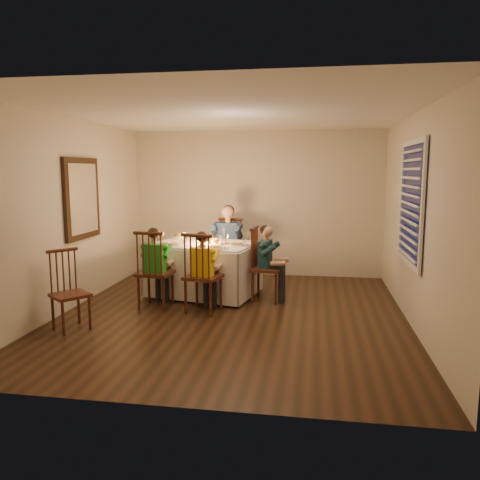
% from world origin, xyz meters
% --- Properties ---
extents(ground, '(5.00, 5.00, 0.00)m').
position_xyz_m(ground, '(0.00, 0.00, 0.00)').
color(ground, black).
rests_on(ground, ground).
extents(wall_left, '(0.02, 5.00, 2.60)m').
position_xyz_m(wall_left, '(-2.25, 0.00, 1.30)').
color(wall_left, beige).
rests_on(wall_left, ground).
extents(wall_right, '(0.02, 5.00, 2.60)m').
position_xyz_m(wall_right, '(2.25, 0.00, 1.30)').
color(wall_right, beige).
rests_on(wall_right, ground).
extents(wall_back, '(4.50, 0.02, 2.60)m').
position_xyz_m(wall_back, '(0.00, 2.50, 1.30)').
color(wall_back, beige).
rests_on(wall_back, ground).
extents(ceiling, '(5.00, 5.00, 0.00)m').
position_xyz_m(ceiling, '(0.00, 0.00, 2.60)').
color(ceiling, white).
rests_on(ceiling, wall_back).
extents(dining_table, '(1.72, 1.39, 0.77)m').
position_xyz_m(dining_table, '(-0.60, 0.94, 0.57)').
color(dining_table, silver).
rests_on(dining_table, ground).
extents(chair_adult, '(0.49, 0.47, 1.09)m').
position_xyz_m(chair_adult, '(-0.39, 1.74, 0.00)').
color(chair_adult, '#3A1510').
rests_on(chair_adult, ground).
extents(chair_near_left, '(0.48, 0.46, 1.09)m').
position_xyz_m(chair_near_left, '(-1.12, 0.18, 0.00)').
color(chair_near_left, '#3A1510').
rests_on(chair_near_left, ground).
extents(chair_near_right, '(0.52, 0.51, 1.09)m').
position_xyz_m(chair_near_right, '(-0.41, 0.06, 0.00)').
color(chair_near_right, '#3A1510').
rests_on(chair_near_right, ground).
extents(chair_end, '(0.48, 0.49, 1.09)m').
position_xyz_m(chair_end, '(0.38, 0.74, 0.00)').
color(chair_end, '#3A1510').
rests_on(chair_end, ground).
extents(chair_extra, '(0.54, 0.55, 0.97)m').
position_xyz_m(chair_extra, '(-1.81, -0.89, 0.00)').
color(chair_extra, '#3A1510').
rests_on(chair_extra, ground).
extents(adult, '(0.54, 0.50, 1.32)m').
position_xyz_m(adult, '(-0.39, 1.74, 0.00)').
color(adult, navy).
rests_on(adult, ground).
extents(child_green, '(0.41, 0.38, 1.12)m').
position_xyz_m(child_green, '(-1.12, 0.18, 0.00)').
color(child_green, green).
rests_on(child_green, ground).
extents(child_yellow, '(0.43, 0.41, 1.10)m').
position_xyz_m(child_yellow, '(-0.41, 0.06, 0.00)').
color(child_yellow, yellow).
rests_on(child_yellow, ground).
extents(child_teal, '(0.39, 0.42, 1.11)m').
position_xyz_m(child_teal, '(0.38, 0.74, 0.00)').
color(child_teal, '#17353B').
rests_on(child_teal, ground).
extents(setting_adult, '(0.31, 0.31, 0.02)m').
position_xyz_m(setting_adult, '(-0.54, 1.26, 0.81)').
color(setting_adult, white).
rests_on(setting_adult, dining_table).
extents(setting_green, '(0.31, 0.31, 0.02)m').
position_xyz_m(setting_green, '(-0.98, 0.65, 0.81)').
color(setting_green, white).
rests_on(setting_green, dining_table).
extents(setting_yellow, '(0.31, 0.31, 0.02)m').
position_xyz_m(setting_yellow, '(-0.36, 0.52, 0.81)').
color(setting_yellow, white).
rests_on(setting_yellow, dining_table).
extents(setting_teal, '(0.31, 0.31, 0.02)m').
position_xyz_m(setting_teal, '(-0.09, 0.84, 0.81)').
color(setting_teal, white).
rests_on(setting_teal, dining_table).
extents(candle_left, '(0.06, 0.06, 0.10)m').
position_xyz_m(candle_left, '(-0.71, 0.96, 0.85)').
color(candle_left, white).
rests_on(candle_left, dining_table).
extents(candle_right, '(0.06, 0.06, 0.10)m').
position_xyz_m(candle_right, '(-0.52, 0.92, 0.85)').
color(candle_right, white).
rests_on(candle_right, dining_table).
extents(squash, '(0.09, 0.09, 0.09)m').
position_xyz_m(squash, '(-1.13, 1.37, 0.84)').
color(squash, gold).
rests_on(squash, dining_table).
extents(orange_fruit, '(0.08, 0.08, 0.08)m').
position_xyz_m(orange_fruit, '(-0.41, 0.96, 0.84)').
color(orange_fruit, '#FF5F15').
rests_on(orange_fruit, dining_table).
extents(serving_bowl, '(0.24, 0.24, 0.05)m').
position_xyz_m(serving_bowl, '(-1.12, 1.34, 0.82)').
color(serving_bowl, white).
rests_on(serving_bowl, dining_table).
extents(wall_mirror, '(0.06, 0.95, 1.15)m').
position_xyz_m(wall_mirror, '(-2.22, 0.30, 1.50)').
color(wall_mirror, black).
rests_on(wall_mirror, wall_left).
extents(window_blinds, '(0.07, 1.34, 1.54)m').
position_xyz_m(window_blinds, '(2.21, 0.10, 1.50)').
color(window_blinds, black).
rests_on(window_blinds, wall_right).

